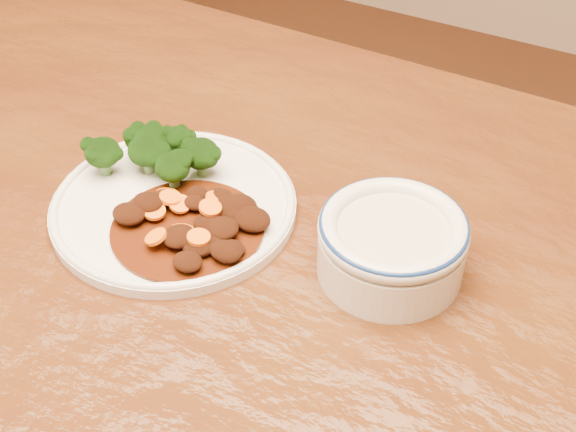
% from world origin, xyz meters
% --- Properties ---
extents(dining_table, '(1.52, 0.93, 0.75)m').
position_xyz_m(dining_table, '(-0.00, 0.00, 0.67)').
color(dining_table, '#4C2A0D').
rests_on(dining_table, ground).
extents(dinner_plate, '(0.23, 0.23, 0.01)m').
position_xyz_m(dinner_plate, '(-0.05, 0.08, 0.76)').
color(dinner_plate, white).
rests_on(dinner_plate, dining_table).
extents(broccoli_florets, '(0.12, 0.09, 0.04)m').
position_xyz_m(broccoli_florets, '(-0.10, 0.11, 0.78)').
color(broccoli_florets, '#5A8A47').
rests_on(broccoli_florets, dinner_plate).
extents(mince_stew, '(0.14, 0.14, 0.02)m').
position_xyz_m(mince_stew, '(-0.01, 0.06, 0.77)').
color(mince_stew, '#411907').
rests_on(mince_stew, dinner_plate).
extents(dip_bowl, '(0.13, 0.13, 0.06)m').
position_xyz_m(dip_bowl, '(0.16, 0.10, 0.78)').
color(dip_bowl, silver).
rests_on(dip_bowl, dining_table).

